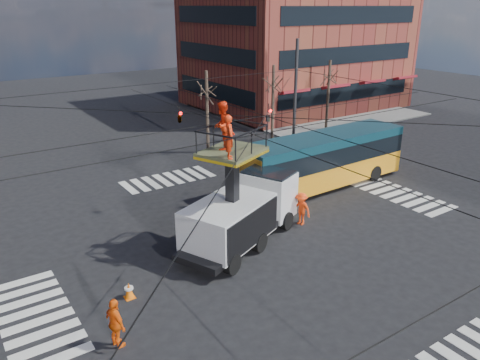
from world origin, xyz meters
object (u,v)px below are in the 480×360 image
at_px(utility_truck, 242,199).
at_px(city_bus, 323,159).
at_px(worker_ground, 116,323).
at_px(traffic_cone, 129,290).
at_px(flagger, 301,209).

height_order(utility_truck, city_bus, utility_truck).
distance_m(utility_truck, worker_ground, 8.31).
distance_m(traffic_cone, flagger, 9.59).
distance_m(city_bus, traffic_cone, 14.72).
bearing_deg(worker_ground, utility_truck, -74.25).
height_order(city_bus, flagger, city_bus).
xyz_separation_m(utility_truck, traffic_cone, (-6.04, -1.35, -1.80)).
xyz_separation_m(city_bus, worker_ground, (-15.28, -6.74, -0.84)).
bearing_deg(utility_truck, traffic_cone, 169.28).
distance_m(city_bus, worker_ground, 16.72).
bearing_deg(city_bus, utility_truck, -160.21).
bearing_deg(traffic_cone, utility_truck, 12.62).
height_order(utility_truck, worker_ground, utility_truck).
relative_size(city_bus, worker_ground, 6.44).
relative_size(traffic_cone, worker_ground, 0.37).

